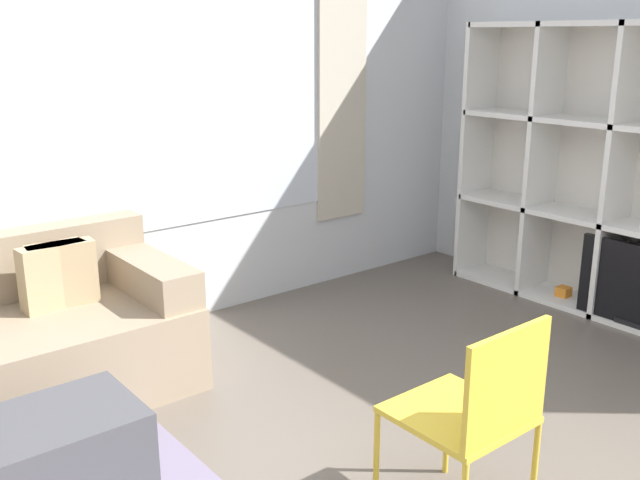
{
  "coord_description": "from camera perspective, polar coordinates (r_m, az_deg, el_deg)",
  "views": [
    {
      "loc": [
        -1.68,
        -0.97,
        1.83
      ],
      "look_at": [
        0.45,
        1.69,
        0.85
      ],
      "focal_mm": 40.0,
      "sensor_mm": 36.0,
      "label": 1
    }
  ],
  "objects": [
    {
      "name": "wall_back",
      "position": [
        4.43,
        -16.47,
        9.25
      ],
      "size": [
        6.96,
        0.11,
        2.7
      ],
      "color": "silver",
      "rests_on": "ground_plane"
    },
    {
      "name": "wall_right",
      "position": [
        5.26,
        22.85,
        9.57
      ],
      "size": [
        0.07,
        4.26,
        2.7
      ],
      "primitive_type": "cube",
      "color": "silver",
      "rests_on": "ground_plane"
    },
    {
      "name": "shelving_unit",
      "position": [
        5.06,
        23.15,
        4.49
      ],
      "size": [
        0.38,
        2.38,
        1.92
      ],
      "color": "silver",
      "rests_on": "ground_plane"
    },
    {
      "name": "ottoman",
      "position": [
        3.06,
        -21.9,
        -17.03
      ],
      "size": [
        0.81,
        0.47,
        0.44
      ],
      "color": "#47474C",
      "rests_on": "ground_plane"
    },
    {
      "name": "folding_chair",
      "position": [
        2.74,
        12.43,
        -12.98
      ],
      "size": [
        0.44,
        0.46,
        0.86
      ],
      "rotation": [
        0.0,
        0.0,
        3.14
      ],
      "color": "gold",
      "rests_on": "ground_plane"
    }
  ]
}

